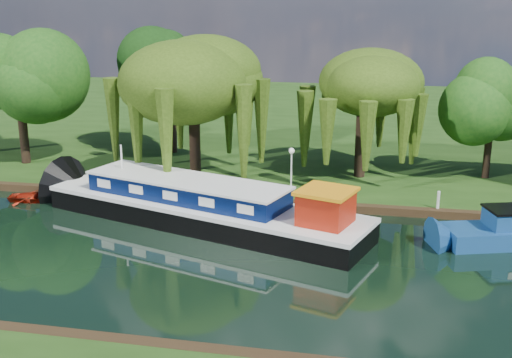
# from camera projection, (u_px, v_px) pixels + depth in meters

# --- Properties ---
(ground) EXTENTS (120.00, 120.00, 0.00)m
(ground) POSITION_uv_depth(u_px,v_px,m) (246.00, 263.00, 29.34)
(ground) COLOR black
(far_bank) EXTENTS (120.00, 52.00, 0.45)m
(far_bank) POSITION_uv_depth(u_px,v_px,m) (322.00, 121.00, 61.31)
(far_bank) COLOR #1A380F
(far_bank) RESTS_ON ground
(dutch_barge) EXTENTS (18.70, 9.58, 3.87)m
(dutch_barge) POSITION_uv_depth(u_px,v_px,m) (205.00, 207.00, 34.04)
(dutch_barge) COLOR black
(dutch_barge) RESTS_ON ground
(red_dinghy) EXTENTS (3.62, 2.95, 0.66)m
(red_dinghy) POSITION_uv_depth(u_px,v_px,m) (37.00, 200.00, 38.25)
(red_dinghy) COLOR maroon
(red_dinghy) RESTS_ON ground
(willow_left) EXTENTS (7.12, 7.12, 8.54)m
(willow_left) POSITION_uv_depth(u_px,v_px,m) (193.00, 82.00, 39.35)
(willow_left) COLOR black
(willow_left) RESTS_ON far_bank
(willow_right) EXTENTS (6.00, 6.00, 7.31)m
(willow_right) POSITION_uv_depth(u_px,v_px,m) (363.00, 95.00, 40.30)
(willow_right) COLOR black
(willow_right) RESTS_ON far_bank
(tree_far_left) EXTENTS (5.52, 5.52, 8.89)m
(tree_far_left) POSITION_uv_depth(u_px,v_px,m) (18.00, 76.00, 43.50)
(tree_far_left) COLOR black
(tree_far_left) RESTS_ON far_bank
(tree_far_mid) EXTENTS (5.14, 5.14, 8.42)m
(tree_far_mid) POSITION_uv_depth(u_px,v_px,m) (171.00, 74.00, 46.66)
(tree_far_mid) COLOR black
(tree_far_mid) RESTS_ON far_bank
(tree_far_right) EXTENTS (4.03, 4.03, 6.59)m
(tree_far_right) POSITION_uv_depth(u_px,v_px,m) (492.00, 108.00, 40.21)
(tree_far_right) COLOR black
(tree_far_right) RESTS_ON far_bank
(lamppost) EXTENTS (0.36, 0.36, 2.56)m
(lamppost) POSITION_uv_depth(u_px,v_px,m) (291.00, 157.00, 38.47)
(lamppost) COLOR silver
(lamppost) RESTS_ON far_bank
(mooring_posts) EXTENTS (19.16, 0.16, 1.00)m
(mooring_posts) POSITION_uv_depth(u_px,v_px,m) (269.00, 190.00, 37.09)
(mooring_posts) COLOR silver
(mooring_posts) RESTS_ON far_bank
(reeds_near) EXTENTS (33.70, 1.50, 1.10)m
(reeds_near) POSITION_uv_depth(u_px,v_px,m) (403.00, 356.00, 20.73)
(reeds_near) COLOR #204C14
(reeds_near) RESTS_ON ground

